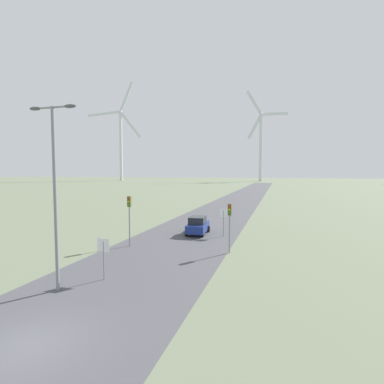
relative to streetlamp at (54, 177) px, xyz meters
The scene contains 10 objects.
ground_plane 8.14m from the streetlamp, 60.71° to the right, with size 600.00×600.00×0.00m, color #667056.
road_surface 43.88m from the streetlamp, 86.57° to the left, with size 10.00×240.00×0.01m.
streetlamp is the anchor object (origin of this frame).
stop_sign_near 5.14m from the streetlamp, 54.70° to the left, with size 0.81×0.07×2.49m.
stop_sign_far 17.64m from the streetlamp, 68.85° to the left, with size 0.81×0.07×2.75m.
traffic_light_post_near_left 10.26m from the streetlamp, 95.17° to the left, with size 0.28×0.33×4.33m.
traffic_light_post_near_right 13.08m from the streetlamp, 52.33° to the left, with size 0.28×0.33×3.92m.
car_approaching 17.47m from the streetlamp, 78.09° to the left, with size 2.11×4.23×1.83m.
wind_turbine_far_left 208.32m from the streetlamp, 118.67° to the left, with size 35.38×13.30×70.79m.
wind_turbine_left 189.56m from the streetlamp, 90.24° to the left, with size 26.37×9.23×58.72m.
Camera 1 is at (8.85, -8.53, 6.44)m, focal length 28.00 mm.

